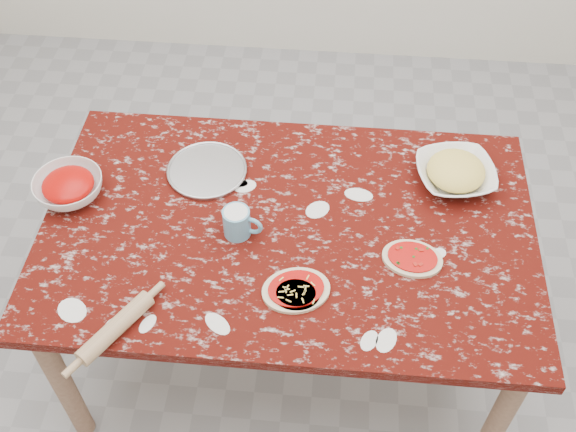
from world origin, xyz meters
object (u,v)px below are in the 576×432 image
(rolling_pin, at_px, (116,328))
(sauce_bowl, at_px, (69,188))
(pizza_tray, at_px, (207,171))
(cheese_bowl, at_px, (455,175))
(worktable, at_px, (288,242))
(flour_mug, at_px, (238,222))

(rolling_pin, bearing_deg, sauce_bowl, 119.53)
(pizza_tray, xyz_separation_m, cheese_bowl, (0.85, 0.03, 0.03))
(worktable, relative_size, pizza_tray, 5.90)
(pizza_tray, xyz_separation_m, flour_mug, (0.15, -0.26, 0.05))
(worktable, distance_m, cheese_bowl, 0.61)
(pizza_tray, height_order, flour_mug, flour_mug)
(pizza_tray, height_order, rolling_pin, rolling_pin)
(sauce_bowl, relative_size, flour_mug, 1.78)
(pizza_tray, xyz_separation_m, rolling_pin, (-0.15, -0.66, 0.02))
(sauce_bowl, distance_m, cheese_bowl, 1.30)
(sauce_bowl, relative_size, cheese_bowl, 0.88)
(pizza_tray, bearing_deg, sauce_bowl, -161.23)
(pizza_tray, relative_size, rolling_pin, 1.04)
(flour_mug, bearing_deg, worktable, 15.43)
(cheese_bowl, bearing_deg, flour_mug, -157.22)
(pizza_tray, bearing_deg, flour_mug, -60.63)
(pizza_tray, height_order, cheese_bowl, cheese_bowl)
(sauce_bowl, xyz_separation_m, cheese_bowl, (1.29, 0.18, -0.00))
(sauce_bowl, xyz_separation_m, rolling_pin, (0.29, -0.51, -0.01))
(flour_mug, relative_size, rolling_pin, 0.50)
(worktable, relative_size, flour_mug, 12.34)
(cheese_bowl, relative_size, flour_mug, 2.02)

